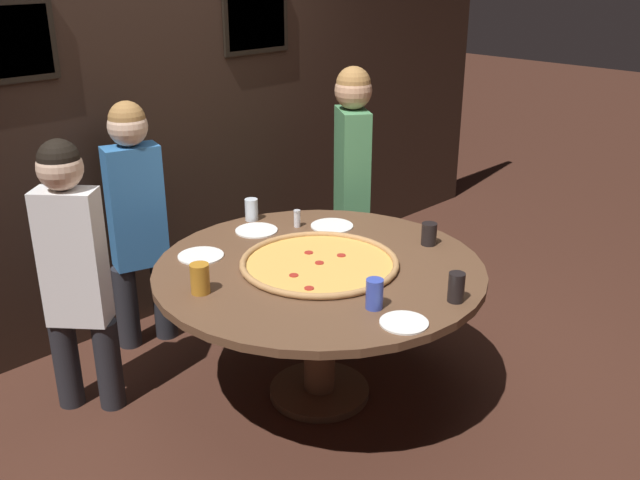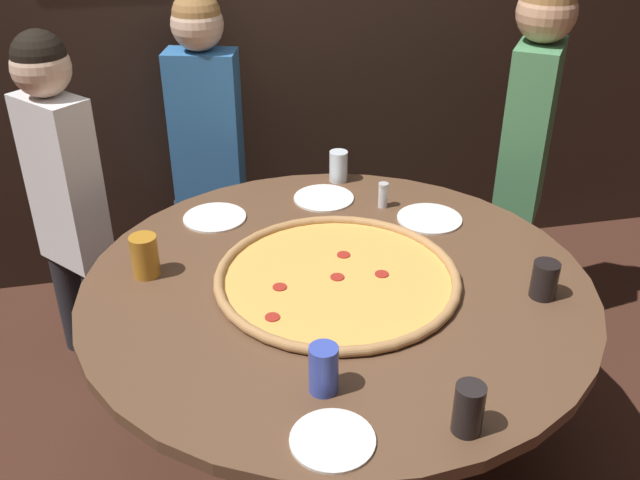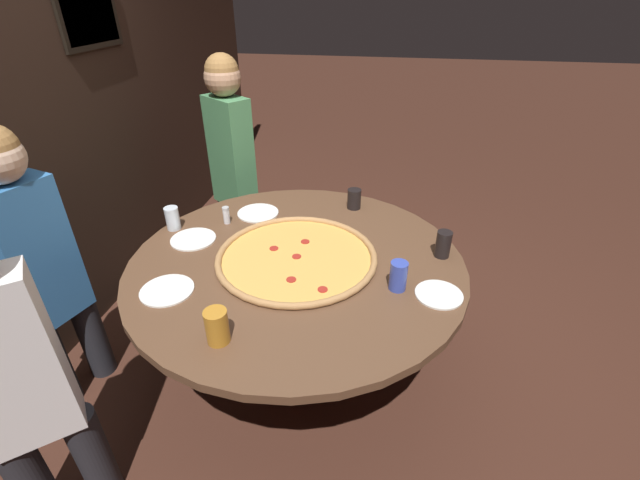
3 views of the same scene
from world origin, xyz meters
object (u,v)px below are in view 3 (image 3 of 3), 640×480
at_px(condiment_shaker, 226,215).
at_px(giant_pizza, 297,257).
at_px(drink_cup_beside_pizza, 354,199).
at_px(white_plate_far_back, 258,213).
at_px(diner_centre_back, 231,157).
at_px(drink_cup_far_right, 398,276).
at_px(drink_cup_near_right, 173,218).
at_px(diner_side_right, 12,371).
at_px(white_plate_right_side, 193,239).
at_px(drink_cup_near_left, 217,326).
at_px(diner_far_left, 38,260).
at_px(dining_table, 297,280).
at_px(white_plate_near_front, 439,294).
at_px(drink_cup_centre_back, 443,244).
at_px(white_plate_beside_cup, 167,290).

bearing_deg(condiment_shaker, giant_pizza, -121.84).
height_order(drink_cup_beside_pizza, white_plate_far_back, drink_cup_beside_pizza).
bearing_deg(diner_centre_back, drink_cup_far_right, -9.08).
xyz_separation_m(drink_cup_near_right, condiment_shaker, (0.11, -0.26, -0.01)).
bearing_deg(diner_side_right, drink_cup_beside_pizza, -164.27).
height_order(giant_pizza, white_plate_right_side, giant_pizza).
bearing_deg(white_plate_far_back, drink_cup_near_left, -171.02).
bearing_deg(diner_far_left, drink_cup_near_right, 156.62).
xyz_separation_m(dining_table, diner_centre_back, (0.96, 0.67, 0.25)).
distance_m(dining_table, white_plate_near_front, 0.69).
bearing_deg(diner_centre_back, white_plate_near_front, -5.44).
height_order(giant_pizza, diner_side_right, diner_side_right).
bearing_deg(diner_centre_back, drink_cup_centre_back, 4.12).
relative_size(drink_cup_centre_back, diner_side_right, 0.10).
bearing_deg(white_plate_near_front, white_plate_right_side, 78.50).
height_order(drink_cup_centre_back, diner_far_left, diner_far_left).
bearing_deg(drink_cup_far_right, drink_cup_beside_pizza, 19.90).
bearing_deg(drink_cup_beside_pizza, white_plate_far_back, 107.43).
height_order(drink_cup_near_left, diner_side_right, diner_side_right).
relative_size(drink_cup_centre_back, diner_centre_back, 0.09).
bearing_deg(drink_cup_centre_back, giant_pizza, 102.28).
distance_m(drink_cup_far_right, white_plate_near_front, 0.19).
relative_size(drink_cup_near_right, condiment_shaker, 1.29).
relative_size(giant_pizza, white_plate_near_front, 3.83).
distance_m(giant_pizza, drink_cup_beside_pizza, 0.63).
bearing_deg(white_plate_far_back, diner_far_left, 132.90).
bearing_deg(drink_cup_near_left, diner_far_left, 74.44).
height_order(drink_cup_near_left, white_plate_right_side, drink_cup_near_left).
height_order(white_plate_beside_cup, diner_side_right, diner_side_right).
xyz_separation_m(drink_cup_far_right, drink_cup_near_right, (0.33, 1.20, -0.00)).
xyz_separation_m(giant_pizza, white_plate_far_back, (0.42, 0.32, -0.01)).
relative_size(white_plate_beside_cup, condiment_shaker, 2.37).
bearing_deg(white_plate_near_front, drink_cup_far_right, 84.35).
bearing_deg(drink_cup_far_right, white_plate_far_back, 54.56).
bearing_deg(drink_cup_near_right, white_plate_near_front, -103.98).
distance_m(drink_cup_far_right, diner_side_right, 1.45).
xyz_separation_m(drink_cup_near_left, white_plate_beside_cup, (0.24, 0.33, -0.07)).
distance_m(dining_table, diner_far_left, 1.18).
distance_m(diner_far_left, diner_side_right, 0.67).
relative_size(white_plate_far_back, diner_far_left, 0.17).
bearing_deg(giant_pizza, dining_table, 37.63).
distance_m(white_plate_far_back, diner_far_left, 1.09).
bearing_deg(drink_cup_centre_back, white_plate_right_side, 93.10).
height_order(white_plate_beside_cup, condiment_shaker, condiment_shaker).
distance_m(drink_cup_near_left, drink_cup_far_right, 0.78).
bearing_deg(drink_cup_far_right, white_plate_near_front, -95.65).
relative_size(white_plate_beside_cup, diner_side_right, 0.17).
bearing_deg(drink_cup_beside_pizza, dining_table, 160.17).
bearing_deg(diner_centre_back, white_plate_far_back, -22.40).
relative_size(white_plate_far_back, white_plate_near_front, 1.16).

